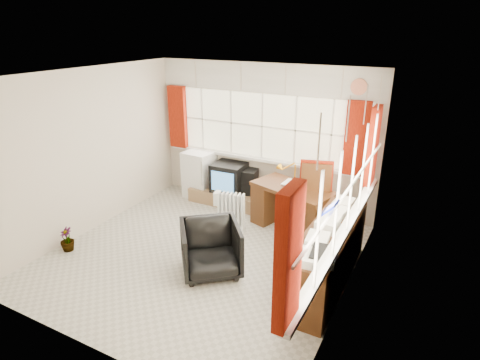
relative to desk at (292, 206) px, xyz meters
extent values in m
plane|color=beige|center=(-0.84, -1.31, -0.41)|extent=(4.00, 4.00, 0.00)
plane|color=beige|center=(-0.84, 0.69, 0.84)|extent=(4.00, 0.00, 4.00)
plane|color=beige|center=(-0.84, -3.31, 0.84)|extent=(4.00, 0.00, 4.00)
plane|color=beige|center=(-2.84, -1.31, 0.84)|extent=(0.00, 4.00, 4.00)
plane|color=beige|center=(1.16, -1.31, 0.84)|extent=(0.00, 4.00, 4.00)
plane|color=white|center=(-0.84, -1.31, 2.09)|extent=(4.00, 4.00, 0.00)
plane|color=beige|center=(-0.84, 0.67, 1.04)|extent=(3.60, 0.00, 3.60)
cube|color=white|center=(-0.84, 0.63, 0.46)|extent=(3.70, 0.12, 0.05)
cube|color=white|center=(-2.04, 0.66, 1.04)|extent=(0.03, 0.02, 1.10)
cube|color=white|center=(-1.44, 0.66, 1.04)|extent=(0.03, 0.02, 1.10)
cube|color=white|center=(-0.84, 0.66, 1.04)|extent=(0.03, 0.02, 1.10)
cube|color=white|center=(-0.24, 0.66, 1.04)|extent=(0.03, 0.02, 1.10)
cube|color=white|center=(0.36, 0.66, 1.04)|extent=(0.03, 0.02, 1.10)
plane|color=beige|center=(1.14, -1.31, 1.04)|extent=(0.00, 3.60, 3.60)
cube|color=white|center=(1.10, -1.31, 0.46)|extent=(0.12, 3.70, 0.05)
cube|color=white|center=(1.13, -2.51, 1.04)|extent=(0.02, 0.03, 1.10)
cube|color=white|center=(1.13, -1.91, 1.04)|extent=(0.02, 0.03, 1.10)
cube|color=white|center=(1.13, -1.31, 1.04)|extent=(0.02, 0.03, 1.10)
cube|color=white|center=(1.13, -0.71, 1.04)|extent=(0.02, 0.03, 1.10)
cube|color=white|center=(1.13, -0.11, 1.04)|extent=(0.02, 0.03, 1.10)
cube|color=#991E08|center=(-2.54, 0.59, 1.05)|extent=(0.35, 0.10, 1.15)
cube|color=#991E08|center=(0.76, 0.59, 1.05)|extent=(0.35, 0.10, 1.15)
cube|color=#991E08|center=(1.06, 0.29, 1.05)|extent=(0.10, 0.35, 1.15)
cube|color=#991E08|center=(1.06, -3.01, 1.05)|extent=(0.10, 0.35, 1.15)
cube|color=silver|center=(-0.84, 0.65, 1.84)|extent=(3.95, 0.08, 0.48)
cube|color=silver|center=(1.12, -1.31, 1.84)|extent=(0.08, 3.95, 0.48)
cube|color=#562C14|center=(0.00, 0.00, 0.30)|extent=(1.41, 1.00, 0.06)
cube|color=#562C14|center=(-0.46, 0.15, -0.07)|extent=(0.46, 0.63, 0.68)
cube|color=#562C14|center=(0.46, -0.15, -0.07)|extent=(0.46, 0.63, 0.68)
cube|color=white|center=(0.00, 0.00, 0.34)|extent=(0.30, 0.35, 0.02)
cube|color=white|center=(0.00, 0.00, 0.34)|extent=(0.30, 0.35, 0.02)
cube|color=white|center=(0.00, 0.00, 0.35)|extent=(0.30, 0.35, 0.02)
cube|color=white|center=(0.00, 0.00, 0.35)|extent=(0.30, 0.35, 0.02)
cylinder|color=#EFA10A|center=(0.00, 0.06, 0.34)|extent=(0.09, 0.09, 0.02)
cylinder|color=#EFA10A|center=(0.00, 0.06, 0.51)|extent=(0.02, 0.02, 0.34)
cone|color=#EFA10A|center=(0.00, 0.06, 0.64)|extent=(0.16, 0.14, 0.14)
cube|color=black|center=(0.40, -0.18, -0.38)|extent=(0.61, 0.61, 0.04)
cylinder|color=silver|center=(0.40, -0.18, -0.12)|extent=(0.07, 0.07, 0.58)
cube|color=#562C14|center=(0.40, -0.18, 0.17)|extent=(0.59, 0.58, 0.07)
cube|color=#562C14|center=(0.34, 0.05, 0.48)|extent=(0.44, 0.17, 0.55)
cube|color=#991E08|center=(0.34, 0.05, 0.50)|extent=(0.49, 0.19, 0.58)
imported|color=black|center=(-0.52, -1.59, -0.06)|extent=(1.05, 1.06, 0.69)
cube|color=white|center=(-0.83, -0.47, -0.36)|extent=(0.45, 0.25, 0.09)
cube|color=white|center=(-1.02, -0.51, -0.04)|extent=(0.05, 0.13, 0.56)
cube|color=white|center=(-0.96, -0.49, -0.04)|extent=(0.05, 0.13, 0.56)
cube|color=white|center=(-0.90, -0.48, -0.04)|extent=(0.05, 0.13, 0.56)
cube|color=white|center=(-0.83, -0.47, -0.04)|extent=(0.05, 0.13, 0.56)
cube|color=white|center=(-0.77, -0.46, -0.04)|extent=(0.05, 0.13, 0.56)
cube|color=white|center=(-0.71, -0.44, -0.04)|extent=(0.05, 0.13, 0.56)
cube|color=white|center=(-0.64, -0.43, -0.04)|extent=(0.05, 0.13, 0.56)
cube|color=#562C14|center=(0.89, -1.11, -0.03)|extent=(0.50, 2.00, 0.75)
cube|color=white|center=(0.86, -1.91, 0.39)|extent=(0.24, 0.32, 0.10)
cube|color=white|center=(0.86, -1.51, 0.39)|extent=(0.24, 0.32, 0.10)
cube|color=white|center=(0.86, -1.11, 0.39)|extent=(0.24, 0.32, 0.10)
cube|color=white|center=(0.86, -0.71, 0.39)|extent=(0.24, 0.32, 0.10)
cube|color=white|center=(0.86, -0.31, 0.39)|extent=(0.24, 0.32, 0.10)
cube|color=black|center=(1.02, -1.82, 0.40)|extent=(0.30, 0.37, 0.11)
cube|color=#906848|center=(-1.39, 0.41, -0.28)|extent=(1.40, 0.50, 0.25)
cube|color=black|center=(-1.37, 0.45, 0.10)|extent=(0.58, 0.53, 0.51)
cube|color=#488BCE|center=(-1.36, 0.18, 0.10)|extent=(0.43, 0.03, 0.35)
cube|color=black|center=(-1.15, 0.52, -0.05)|extent=(0.65, 0.47, 0.22)
cube|color=black|center=(-1.15, 0.52, 0.17)|extent=(0.60, 0.44, 0.21)
cube|color=white|center=(-2.02, 0.49, 0.03)|extent=(0.56, 0.56, 0.88)
cube|color=silver|center=(-1.80, 0.21, 0.16)|extent=(0.02, 0.02, 0.47)
imported|color=silver|center=(-1.55, 0.40, -0.25)|extent=(0.14, 0.14, 0.32)
imported|color=#87C9C1|center=(-0.96, -0.68, -0.32)|extent=(0.10, 0.10, 0.18)
imported|color=black|center=(-2.64, -2.10, -0.23)|extent=(0.24, 0.24, 0.36)
camera|label=1|loc=(1.92, -5.43, 2.66)|focal=30.00mm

